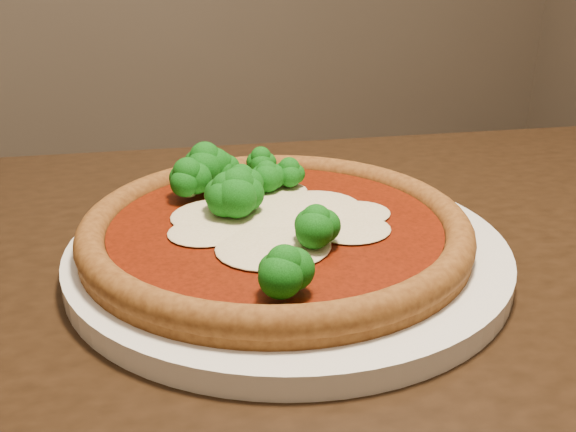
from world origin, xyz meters
name	(u,v)px	position (x,y,z in m)	size (l,w,h in m)	color
dining_table	(389,383)	(-0.18, -0.24, 0.64)	(1.28, 0.95, 0.75)	black
plate	(288,251)	(-0.26, -0.18, 0.76)	(0.35, 0.35, 0.02)	white
pizza	(270,220)	(-0.27, -0.17, 0.78)	(0.31, 0.31, 0.06)	brown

